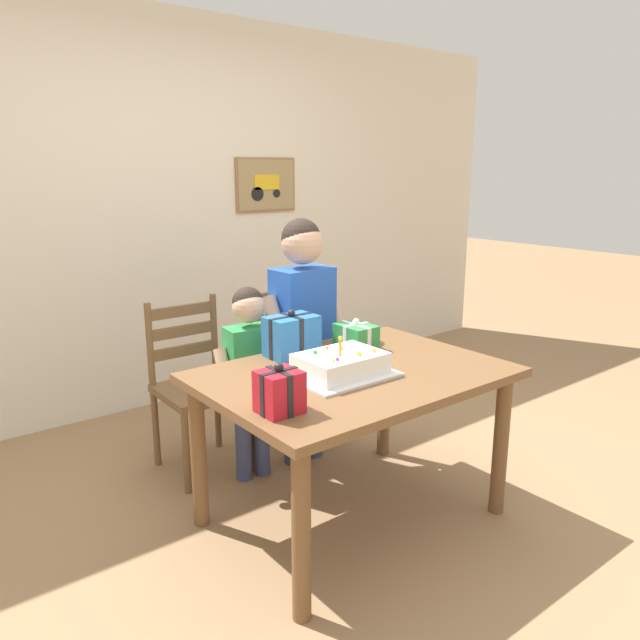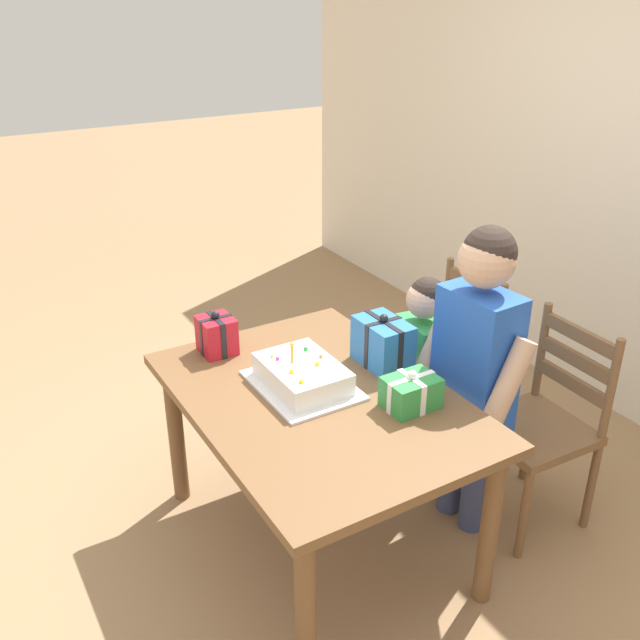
% 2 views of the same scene
% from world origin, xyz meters
% --- Properties ---
extents(ground_plane, '(20.00, 20.00, 0.00)m').
position_xyz_m(ground_plane, '(0.00, 0.00, 0.00)').
color(ground_plane, '#997551').
extents(dining_table, '(1.32, 0.94, 0.73)m').
position_xyz_m(dining_table, '(0.00, 0.00, 0.63)').
color(dining_table, brown).
rests_on(dining_table, ground).
extents(birthday_cake, '(0.44, 0.34, 0.19)m').
position_xyz_m(birthday_cake, '(-0.09, -0.02, 0.78)').
color(birthday_cake, silver).
rests_on(birthday_cake, dining_table).
extents(gift_box_red_large, '(0.15, 0.14, 0.19)m').
position_xyz_m(gift_box_red_large, '(-0.53, -0.19, 0.81)').
color(gift_box_red_large, red).
rests_on(gift_box_red_large, dining_table).
extents(gift_box_beside_cake, '(0.15, 0.20, 0.16)m').
position_xyz_m(gift_box_beside_cake, '(0.24, 0.26, 0.79)').
color(gift_box_beside_cake, '#2D8E42').
rests_on(gift_box_beside_cake, dining_table).
extents(gift_box_corner_small, '(0.25, 0.17, 0.23)m').
position_xyz_m(gift_box_corner_small, '(-0.08, 0.36, 0.83)').
color(gift_box_corner_small, '#286BB7').
rests_on(gift_box_corner_small, dining_table).
extents(chair_left, '(0.42, 0.42, 0.92)m').
position_xyz_m(chair_left, '(-0.31, 0.91, 0.47)').
color(chair_left, brown).
rests_on(chair_left, ground).
extents(chair_right, '(0.44, 0.44, 0.92)m').
position_xyz_m(chair_right, '(0.31, 0.91, 0.47)').
color(chair_right, brown).
rests_on(chair_right, ground).
extents(child_older, '(0.50, 0.28, 1.35)m').
position_xyz_m(child_older, '(0.18, 0.62, 0.82)').
color(child_older, '#38426B').
rests_on(child_older, ground).
extents(child_younger, '(0.39, 0.23, 1.03)m').
position_xyz_m(child_younger, '(-0.15, 0.62, 0.63)').
color(child_younger, '#38426B').
rests_on(child_younger, ground).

